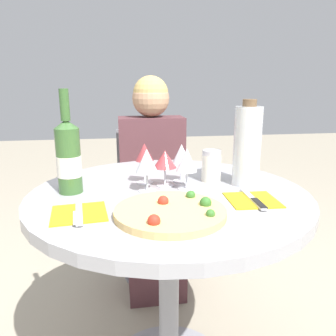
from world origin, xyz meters
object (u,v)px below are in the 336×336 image
object	(u,v)px
tall_carafe	(247,146)
wine_bottle	(69,157)
chair_behind_diner	(151,206)
pizza_large	(171,211)
seated_diner	(153,194)
dining_table	(169,235)

from	to	relation	value
tall_carafe	wine_bottle	bearing A→B (deg)	179.58
wine_bottle	tall_carafe	distance (m)	0.61
chair_behind_diner	pizza_large	bearing A→B (deg)	87.56
wine_bottle	pizza_large	bearing A→B (deg)	-39.73
chair_behind_diner	tall_carafe	world-z (taller)	tall_carafe
pizza_large	tall_carafe	distance (m)	0.42
seated_diner	dining_table	bearing A→B (deg)	88.66
chair_behind_diner	pizza_large	xyz separation A→B (m)	(-0.04, -1.01, 0.37)
chair_behind_diner	seated_diner	xyz separation A→B (m)	(-0.00, -0.13, 0.12)
chair_behind_diner	wine_bottle	xyz separation A→B (m)	(-0.34, -0.76, 0.48)
pizza_large	wine_bottle	bearing A→B (deg)	140.27
pizza_large	chair_behind_diner	bearing A→B (deg)	87.56
seated_diner	tall_carafe	distance (m)	0.78
dining_table	chair_behind_diner	bearing A→B (deg)	88.88
pizza_large	wine_bottle	xyz separation A→B (m)	(-0.30, 0.25, 0.11)
dining_table	seated_diner	world-z (taller)	seated_diner
dining_table	tall_carafe	size ratio (longest dim) A/B	3.11
wine_bottle	tall_carafe	bearing A→B (deg)	-0.42
seated_diner	wine_bottle	bearing A→B (deg)	61.34
chair_behind_diner	tall_carafe	distance (m)	0.95
chair_behind_diner	seated_diner	distance (m)	0.18
seated_diner	wine_bottle	world-z (taller)	seated_diner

